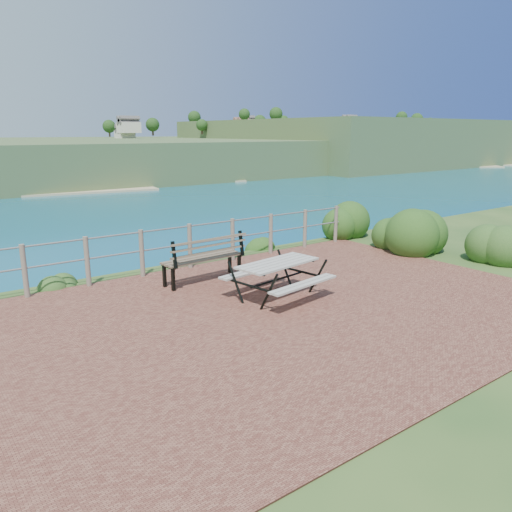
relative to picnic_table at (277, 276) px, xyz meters
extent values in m
cube|color=brown|center=(-0.25, -0.56, -0.43)|extent=(10.00, 7.00, 0.12)
cylinder|color=#6B5B4C|center=(-3.70, 2.79, 0.09)|extent=(0.10, 0.10, 1.00)
cylinder|color=#6B5B4C|center=(-2.55, 2.79, 0.09)|extent=(0.10, 0.10, 1.00)
cylinder|color=#6B5B4C|center=(-1.40, 2.79, 0.09)|extent=(0.10, 0.10, 1.00)
cylinder|color=#6B5B4C|center=(-0.25, 2.79, 0.09)|extent=(0.10, 0.10, 1.00)
cylinder|color=#6B5B4C|center=(0.90, 2.79, 0.09)|extent=(0.10, 0.10, 1.00)
cylinder|color=#6B5B4C|center=(2.05, 2.79, 0.09)|extent=(0.10, 0.10, 1.00)
cylinder|color=#6B5B4C|center=(3.20, 2.79, 0.09)|extent=(0.10, 0.10, 1.00)
cylinder|color=#6B5B4C|center=(4.35, 2.79, 0.09)|extent=(0.10, 0.10, 1.00)
cylinder|color=slate|center=(-0.25, 2.79, 0.54)|extent=(9.40, 0.04, 0.04)
cylinder|color=slate|center=(-0.25, 2.79, 0.14)|extent=(9.40, 0.04, 0.04)
cube|color=#486231|center=(139.75, 209.44, -6.43)|extent=(260.00, 180.00, 12.00)
cube|color=#486231|center=(199.75, 169.44, -2.43)|extent=(160.00, 120.00, 20.00)
cube|color=#C8B488|center=(129.75, 124.44, -12.18)|extent=(209.53, 114.73, 0.50)
cube|color=#A19A91|center=(0.00, 0.00, 0.24)|extent=(1.68, 0.89, 0.04)
cube|color=#A19A91|center=(0.00, 0.00, -0.02)|extent=(1.61, 0.47, 0.04)
cube|color=#A19A91|center=(0.00, 0.00, -0.02)|extent=(1.61, 0.47, 0.04)
cylinder|color=black|center=(0.00, 0.00, -0.07)|extent=(1.37, 0.24, 0.04)
cube|color=brown|center=(-0.55, 1.72, 0.07)|extent=(1.77, 0.55, 0.04)
cube|color=brown|center=(-0.55, 1.72, 0.37)|extent=(1.75, 0.24, 0.40)
cube|color=black|center=(-0.55, 1.72, -0.17)|extent=(0.06, 0.07, 0.48)
cube|color=black|center=(-0.55, 1.72, -0.17)|extent=(0.06, 0.07, 0.48)
cube|color=black|center=(-0.55, 1.72, -0.17)|extent=(0.06, 0.07, 0.48)
cube|color=black|center=(-0.55, 1.72, -0.17)|extent=(0.06, 0.07, 0.48)
ellipsoid|color=#214615|center=(5.09, 1.14, -0.43)|extent=(1.44, 1.44, 2.04)
ellipsoid|color=#2A4F1D|center=(5.70, -1.15, -0.43)|extent=(1.11, 1.11, 1.59)
ellipsoid|color=#214615|center=(5.07, 3.11, -0.43)|extent=(1.23, 1.23, 1.75)
ellipsoid|color=#2A4F1D|center=(-3.03, 3.32, -0.43)|extent=(0.72, 0.72, 0.43)
ellipsoid|color=#214615|center=(2.12, 3.43, -0.43)|extent=(0.77, 0.77, 0.52)
camera|label=1|loc=(-5.55, -6.79, 2.56)|focal=35.00mm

